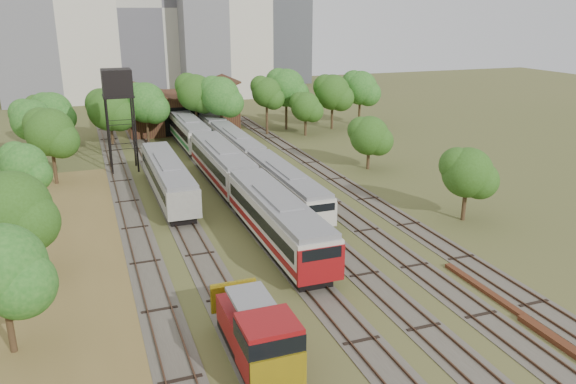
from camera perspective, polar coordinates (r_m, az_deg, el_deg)
name	(u,v)px	position (r m, az deg, el deg)	size (l,w,h in m)	color
ground	(360,301)	(36.22, 7.30, -10.95)	(240.00, 240.00, 0.00)	#475123
dry_grass_patch	(56,291)	(40.02, -22.54, -9.30)	(14.00, 60.00, 0.04)	brown
tracks	(241,189)	(57.56, -4.75, 0.30)	(24.60, 80.00, 0.19)	#4C473D
railcar_red_set	(245,188)	(50.85, -4.34, 0.37)	(3.22, 34.57, 3.99)	black
railcar_green_set	(236,146)	(68.61, -5.28, 4.68)	(2.71, 52.07, 3.35)	black
railcar_rear	(189,132)	(76.66, -10.04, 6.05)	(3.05, 16.08, 3.77)	black
shunter_locomotive	(258,337)	(29.25, -3.03, -14.48)	(2.76, 8.10, 3.61)	black
old_grey_coach	(168,178)	(55.66, -12.10, 1.43)	(2.93, 18.00, 3.62)	black
water_tower	(117,86)	(65.38, -16.97, 10.30)	(3.29, 3.29, 11.38)	black
rail_pile_far	(482,288)	(39.30, 19.14, -9.23)	(0.47, 7.57, 0.25)	#572C19
maintenance_shed	(180,110)	(88.27, -10.89, 8.15)	(16.45, 11.55, 7.58)	#3A1C15
tree_band_left	(20,178)	(47.98, -25.60, 1.31)	(8.39, 65.76, 8.00)	#382616
tree_band_far	(222,97)	(81.29, -6.69, 9.57)	(50.14, 10.06, 9.20)	#382616
tree_band_right	(368,133)	(64.89, 8.10, 5.94)	(4.46, 41.50, 6.46)	#382616
tower_centre	(156,8)	(129.08, -13.28, 17.73)	(20.00, 18.00, 36.00)	#B5B2A4
tower_far_right	(281,25)	(146.47, -0.69, 16.59)	(12.00, 12.00, 28.00)	#43464B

